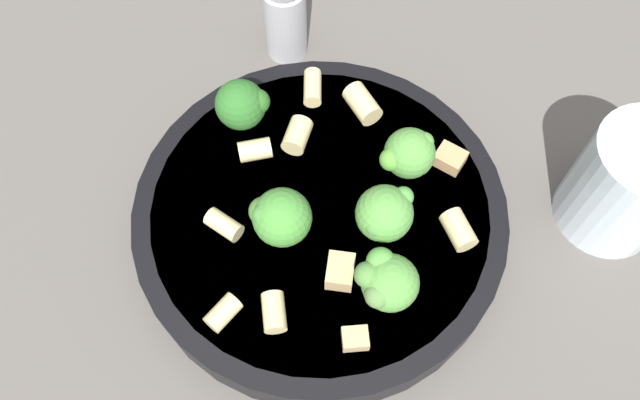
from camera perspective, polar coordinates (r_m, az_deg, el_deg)
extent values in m
plane|color=#5B5651|center=(0.46, 0.00, -2.43)|extent=(2.00, 2.00, 0.00)
cylinder|color=black|center=(0.44, 0.00, -1.56)|extent=(0.26, 0.26, 0.03)
cylinder|color=white|center=(0.43, 0.00, -0.81)|extent=(0.23, 0.23, 0.01)
torus|color=black|center=(0.43, 0.00, -0.75)|extent=(0.26, 0.26, 0.00)
cylinder|color=#93B766|center=(0.42, 5.66, -2.43)|extent=(0.01, 0.01, 0.01)
sphere|color=#569942|center=(0.40, 5.90, -1.24)|extent=(0.04, 0.04, 0.04)
sphere|color=#4E8942|center=(0.39, 5.10, -2.33)|extent=(0.01, 0.01, 0.01)
sphere|color=#4D9B43|center=(0.40, 7.62, 0.29)|extent=(0.01, 0.01, 0.01)
cylinder|color=#9EC175|center=(0.44, 7.91, 3.02)|extent=(0.01, 0.01, 0.01)
sphere|color=#569942|center=(0.43, 8.20, 4.23)|extent=(0.04, 0.04, 0.04)
sphere|color=#55963B|center=(0.42, 9.73, 4.85)|extent=(0.01, 0.01, 0.01)
sphere|color=#589E38|center=(0.42, 6.71, 3.36)|extent=(0.02, 0.02, 0.02)
cylinder|color=#84AD60|center=(0.42, -3.34, -2.78)|extent=(0.01, 0.01, 0.01)
sphere|color=#478E38|center=(0.40, -3.48, -1.60)|extent=(0.04, 0.04, 0.04)
sphere|color=#45823A|center=(0.39, -5.20, -1.34)|extent=(0.01, 0.01, 0.01)
sphere|color=#467B31|center=(0.40, -5.03, -1.39)|extent=(0.02, 0.02, 0.02)
cylinder|color=#9EC175|center=(0.40, 6.20, -8.33)|extent=(0.01, 0.01, 0.01)
sphere|color=#569942|center=(0.39, 6.42, -7.53)|extent=(0.04, 0.04, 0.04)
sphere|color=#54A042|center=(0.38, 5.56, -5.63)|extent=(0.02, 0.02, 0.02)
sphere|color=#51843E|center=(0.38, 4.45, -6.78)|extent=(0.02, 0.02, 0.02)
sphere|color=#588244|center=(0.38, 5.39, -8.61)|extent=(0.02, 0.02, 0.02)
cylinder|color=#93B766|center=(0.47, -7.05, 7.41)|extent=(0.01, 0.01, 0.01)
sphere|color=#2D6B28|center=(0.45, -7.28, 8.65)|extent=(0.04, 0.04, 0.04)
sphere|color=#2D6626|center=(0.44, -7.23, 7.98)|extent=(0.01, 0.01, 0.01)
sphere|color=#2E6624|center=(0.45, -5.73, 8.95)|extent=(0.02, 0.02, 0.02)
cylinder|color=beige|center=(0.47, 3.89, 8.79)|extent=(0.03, 0.02, 0.02)
cylinder|color=beige|center=(0.42, 12.56, -2.67)|extent=(0.03, 0.02, 0.02)
cylinder|color=beige|center=(0.48, -0.69, 10.25)|extent=(0.03, 0.02, 0.01)
cylinder|color=beige|center=(0.40, -8.86, -10.14)|extent=(0.02, 0.03, 0.01)
cylinder|color=beige|center=(0.45, -5.96, 4.58)|extent=(0.02, 0.03, 0.01)
cylinder|color=beige|center=(0.39, -4.23, -10.19)|extent=(0.03, 0.02, 0.01)
cylinder|color=beige|center=(0.45, -2.10, 5.94)|extent=(0.03, 0.03, 0.02)
cylinder|color=beige|center=(0.42, -8.78, -2.25)|extent=(0.03, 0.02, 0.01)
cube|color=tan|center=(0.39, 3.23, -12.54)|extent=(0.02, 0.02, 0.01)
cube|color=tan|center=(0.40, 1.86, -6.53)|extent=(0.03, 0.03, 0.01)
cube|color=tan|center=(0.45, 11.79, 3.75)|extent=(0.03, 0.03, 0.01)
cylinder|color=silver|center=(0.47, 26.31, 1.27)|extent=(0.07, 0.07, 0.09)
cylinder|color=silver|center=(0.49, 25.33, 0.04)|extent=(0.07, 0.07, 0.04)
cylinder|color=#B2B2B7|center=(0.53, -3.18, 15.98)|extent=(0.03, 0.03, 0.06)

